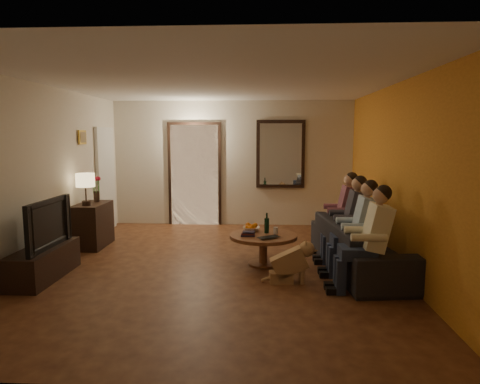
# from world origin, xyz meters

# --- Properties ---
(floor) EXTENTS (5.00, 6.00, 0.01)m
(floor) POSITION_xyz_m (0.00, 0.00, 0.00)
(floor) COLOR #431F12
(floor) RESTS_ON ground
(ceiling) EXTENTS (5.00, 6.00, 0.01)m
(ceiling) POSITION_xyz_m (0.00, 0.00, 2.60)
(ceiling) COLOR white
(ceiling) RESTS_ON back_wall
(back_wall) EXTENTS (5.00, 0.02, 2.60)m
(back_wall) POSITION_xyz_m (0.00, 3.00, 1.30)
(back_wall) COLOR beige
(back_wall) RESTS_ON floor
(front_wall) EXTENTS (5.00, 0.02, 2.60)m
(front_wall) POSITION_xyz_m (0.00, -3.00, 1.30)
(front_wall) COLOR beige
(front_wall) RESTS_ON floor
(left_wall) EXTENTS (0.02, 6.00, 2.60)m
(left_wall) POSITION_xyz_m (-2.50, 0.00, 1.30)
(left_wall) COLOR beige
(left_wall) RESTS_ON floor
(right_wall) EXTENTS (0.02, 6.00, 2.60)m
(right_wall) POSITION_xyz_m (2.50, 0.00, 1.30)
(right_wall) COLOR beige
(right_wall) RESTS_ON floor
(orange_accent) EXTENTS (0.01, 6.00, 2.60)m
(orange_accent) POSITION_xyz_m (2.49, 0.00, 1.30)
(orange_accent) COLOR #BF7020
(orange_accent) RESTS_ON right_wall
(kitchen_doorway) EXTENTS (1.00, 0.06, 2.10)m
(kitchen_doorway) POSITION_xyz_m (-0.80, 2.98, 1.05)
(kitchen_doorway) COLOR #FFE0A5
(kitchen_doorway) RESTS_ON floor
(door_trim) EXTENTS (1.12, 0.04, 2.22)m
(door_trim) POSITION_xyz_m (-0.80, 2.97, 1.05)
(door_trim) COLOR black
(door_trim) RESTS_ON floor
(fridge_glimpse) EXTENTS (0.45, 0.03, 1.70)m
(fridge_glimpse) POSITION_xyz_m (-0.55, 2.98, 0.90)
(fridge_glimpse) COLOR silver
(fridge_glimpse) RESTS_ON floor
(mirror_frame) EXTENTS (1.00, 0.05, 1.40)m
(mirror_frame) POSITION_xyz_m (1.00, 2.96, 1.50)
(mirror_frame) COLOR black
(mirror_frame) RESTS_ON back_wall
(mirror_glass) EXTENTS (0.86, 0.02, 1.26)m
(mirror_glass) POSITION_xyz_m (1.00, 2.93, 1.50)
(mirror_glass) COLOR white
(mirror_glass) RESTS_ON back_wall
(white_door) EXTENTS (0.06, 0.85, 2.04)m
(white_door) POSITION_xyz_m (-2.46, 2.30, 1.02)
(white_door) COLOR white
(white_door) RESTS_ON floor
(framed_art) EXTENTS (0.03, 0.28, 0.24)m
(framed_art) POSITION_xyz_m (-2.47, 1.30, 1.85)
(framed_art) COLOR #B28C33
(framed_art) RESTS_ON left_wall
(art_canvas) EXTENTS (0.01, 0.22, 0.18)m
(art_canvas) POSITION_xyz_m (-2.46, 1.30, 1.85)
(art_canvas) COLOR brown
(art_canvas) RESTS_ON left_wall
(dresser) EXTENTS (0.45, 0.83, 0.74)m
(dresser) POSITION_xyz_m (-2.25, 1.05, 0.37)
(dresser) COLOR black
(dresser) RESTS_ON floor
(table_lamp) EXTENTS (0.30, 0.30, 0.54)m
(table_lamp) POSITION_xyz_m (-2.25, 0.83, 1.01)
(table_lamp) COLOR beige
(table_lamp) RESTS_ON dresser
(flower_vase) EXTENTS (0.14, 0.14, 0.44)m
(flower_vase) POSITION_xyz_m (-2.25, 1.27, 0.96)
(flower_vase) COLOR #B8132C
(flower_vase) RESTS_ON dresser
(tv_stand) EXTENTS (0.45, 1.25, 0.42)m
(tv_stand) POSITION_xyz_m (-2.25, -0.62, 0.21)
(tv_stand) COLOR black
(tv_stand) RESTS_ON floor
(tv) EXTENTS (1.11, 0.15, 0.64)m
(tv) POSITION_xyz_m (-2.25, -0.62, 0.74)
(tv) COLOR black
(tv) RESTS_ON tv_stand
(sofa) EXTENTS (2.43, 1.16, 0.68)m
(sofa) POSITION_xyz_m (2.03, -0.01, 0.34)
(sofa) COLOR black
(sofa) RESTS_ON floor
(person_a) EXTENTS (0.60, 0.40, 1.20)m
(person_a) POSITION_xyz_m (1.93, -0.91, 0.60)
(person_a) COLOR tan
(person_a) RESTS_ON sofa
(person_b) EXTENTS (0.60, 0.40, 1.20)m
(person_b) POSITION_xyz_m (1.93, -0.31, 0.60)
(person_b) COLOR tan
(person_b) RESTS_ON sofa
(person_c) EXTENTS (0.60, 0.40, 1.20)m
(person_c) POSITION_xyz_m (1.93, 0.29, 0.60)
(person_c) COLOR tan
(person_c) RESTS_ON sofa
(person_d) EXTENTS (0.60, 0.40, 1.20)m
(person_d) POSITION_xyz_m (1.93, 0.89, 0.60)
(person_d) COLOR tan
(person_d) RESTS_ON sofa
(dog) EXTENTS (0.57, 0.27, 0.56)m
(dog) POSITION_xyz_m (0.98, -0.62, 0.28)
(dog) COLOR #9F7049
(dog) RESTS_ON floor
(coffee_table) EXTENTS (1.06, 1.06, 0.45)m
(coffee_table) POSITION_xyz_m (0.65, 0.14, 0.23)
(coffee_table) COLOR brown
(coffee_table) RESTS_ON floor
(bowl) EXTENTS (0.26, 0.26, 0.06)m
(bowl) POSITION_xyz_m (0.47, 0.36, 0.48)
(bowl) COLOR white
(bowl) RESTS_ON coffee_table
(oranges) EXTENTS (0.20, 0.20, 0.08)m
(oranges) POSITION_xyz_m (0.47, 0.36, 0.55)
(oranges) COLOR orange
(oranges) RESTS_ON bowl
(wine_bottle) EXTENTS (0.07, 0.07, 0.31)m
(wine_bottle) POSITION_xyz_m (0.70, 0.24, 0.60)
(wine_bottle) COLOR black
(wine_bottle) RESTS_ON coffee_table
(wine_glass) EXTENTS (0.06, 0.06, 0.10)m
(wine_glass) POSITION_xyz_m (0.83, 0.19, 0.50)
(wine_glass) COLOR silver
(wine_glass) RESTS_ON coffee_table
(book_stack) EXTENTS (0.20, 0.15, 0.07)m
(book_stack) POSITION_xyz_m (0.43, 0.04, 0.48)
(book_stack) COLOR black
(book_stack) RESTS_ON coffee_table
(laptop) EXTENTS (0.39, 0.36, 0.03)m
(laptop) POSITION_xyz_m (0.75, -0.14, 0.46)
(laptop) COLOR black
(laptop) RESTS_ON coffee_table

